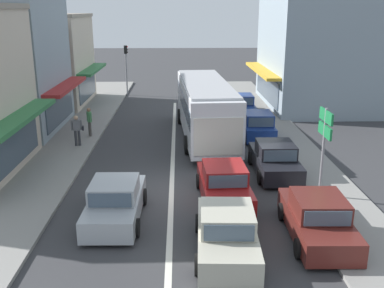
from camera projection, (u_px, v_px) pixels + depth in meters
name	position (u px, v px, depth m)	size (l,w,h in m)	color
ground_plane	(172.00, 192.00, 18.17)	(140.00, 140.00, 0.00)	#353538
lane_centre_line	(173.00, 160.00, 22.00)	(0.20, 28.00, 0.01)	silver
sidewalk_left	(45.00, 148.00, 23.70)	(5.20, 44.00, 0.14)	gray
kerb_right	(289.00, 146.00, 24.06)	(2.80, 44.00, 0.12)	gray
shopfront_far_end	(39.00, 61.00, 33.76)	(8.03, 7.46, 6.77)	beige
building_right_far	(330.00, 40.00, 32.96)	(10.07, 10.19, 9.89)	#84939E
city_bus	(205.00, 105.00, 25.36)	(3.16, 10.97, 3.23)	silver
sedan_queue_far_back	(224.00, 184.00, 17.19)	(2.03, 4.27, 1.47)	maroon
sedan_adjacent_lane_trail	(227.00, 232.00, 13.49)	(2.04, 4.27, 1.47)	#B7B29E
sedan_behind_bus_mid	(115.00, 202.00, 15.60)	(1.96, 4.23, 1.47)	#9EA3A8
parked_sedan_kerb_front	(317.00, 219.00, 14.35)	(1.98, 4.24, 1.47)	#561E19
parked_sedan_kerb_second	(275.00, 160.00, 19.99)	(1.91, 4.21, 1.47)	black
parked_hatchback_kerb_third	(257.00, 126.00, 25.57)	(1.87, 3.73, 1.54)	navy
parked_sedan_kerb_rear	(241.00, 106.00, 31.07)	(1.92, 4.21, 1.47)	navy
traffic_light_downstreet	(126.00, 62.00, 37.75)	(0.33, 0.24, 4.20)	gray
directional_road_sign	(325.00, 132.00, 16.78)	(0.10, 1.40, 3.60)	gray
pedestrian_with_handbag_near	(77.00, 129.00, 23.59)	(0.65, 0.35, 1.63)	#333338
pedestrian_browsing_midblock	(89.00, 120.00, 25.43)	(0.34, 0.54, 1.63)	#4C4742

